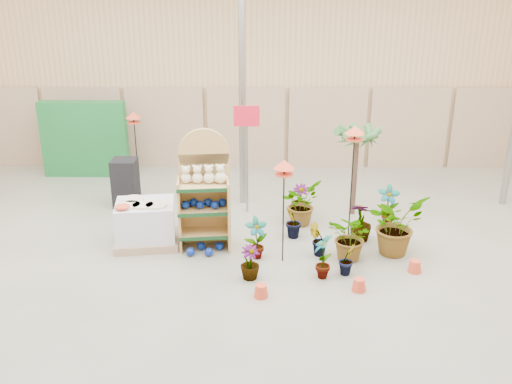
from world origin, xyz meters
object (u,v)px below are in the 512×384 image
display_shelf (204,194)px  pallet_stack (146,224)px  potted_plant_2 (352,237)px  bird_table_front (284,168)px

display_shelf → pallet_stack: 1.21m
potted_plant_2 → display_shelf: bearing=167.2°
pallet_stack → potted_plant_2: bearing=-17.0°
bird_table_front → pallet_stack: bearing=165.4°
pallet_stack → potted_plant_2: potted_plant_2 is taller
display_shelf → bird_table_front: display_shelf is taller
display_shelf → bird_table_front: (1.36, -0.63, 0.70)m
display_shelf → pallet_stack: display_shelf is taller
bird_table_front → potted_plant_2: 1.70m
display_shelf → bird_table_front: bearing=-30.9°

